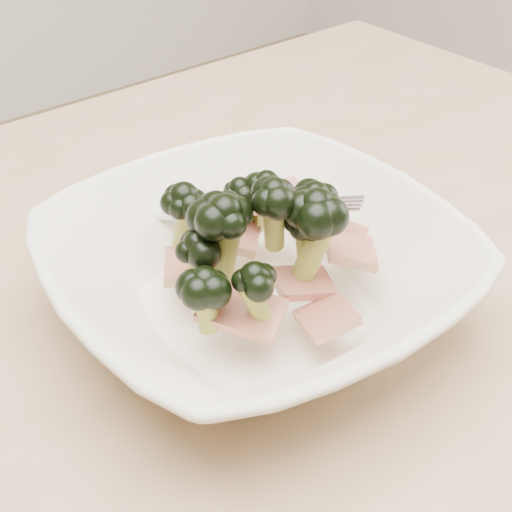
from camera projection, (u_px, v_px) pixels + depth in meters
name	position (u px, v px, depth m)	size (l,w,h in m)	color
dining_table	(185.00, 422.00, 0.57)	(1.20, 0.80, 0.75)	tan
broccoli_dish	(255.00, 265.00, 0.51)	(0.31, 0.31, 0.12)	#EDE3C9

